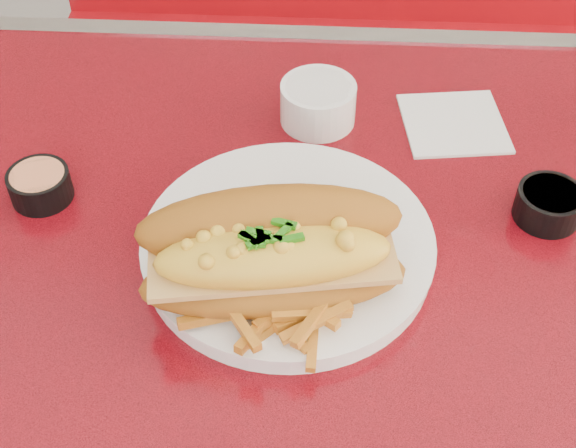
# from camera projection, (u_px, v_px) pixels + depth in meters

# --- Properties ---
(diner_table) EXTENTS (1.23, 0.83, 0.77)m
(diner_table) POSITION_uv_depth(u_px,v_px,m) (385.00, 381.00, 0.84)
(diner_table) COLOR red
(diner_table) RESTS_ON ground
(booth_bench_far) EXTENTS (1.20, 0.51, 0.90)m
(booth_bench_far) POSITION_uv_depth(u_px,v_px,m) (360.00, 129.00, 1.63)
(booth_bench_far) COLOR #A40A14
(booth_bench_far) RESTS_ON ground
(dinner_plate) EXTENTS (0.32, 0.32, 0.02)m
(dinner_plate) POSITION_uv_depth(u_px,v_px,m) (288.00, 246.00, 0.74)
(dinner_plate) COLOR white
(dinner_plate) RESTS_ON diner_table
(mac_hoagie) EXTENTS (0.24, 0.14, 0.10)m
(mac_hoagie) POSITION_uv_depth(u_px,v_px,m) (272.00, 253.00, 0.66)
(mac_hoagie) COLOR #AC671B
(mac_hoagie) RESTS_ON dinner_plate
(fries_pile) EXTENTS (0.11, 0.10, 0.03)m
(fries_pile) POSITION_uv_depth(u_px,v_px,m) (268.00, 284.00, 0.68)
(fries_pile) COLOR orange
(fries_pile) RESTS_ON dinner_plate
(fork) EXTENTS (0.06, 0.12, 0.00)m
(fork) POSITION_uv_depth(u_px,v_px,m) (287.00, 284.00, 0.69)
(fork) COLOR silver
(fork) RESTS_ON dinner_plate
(gravy_ramekin) EXTENTS (0.10, 0.10, 0.05)m
(gravy_ramekin) POSITION_uv_depth(u_px,v_px,m) (318.00, 102.00, 0.87)
(gravy_ramekin) COLOR white
(gravy_ramekin) RESTS_ON diner_table
(sauce_cup_left) EXTENTS (0.06, 0.06, 0.03)m
(sauce_cup_left) POSITION_uv_depth(u_px,v_px,m) (40.00, 184.00, 0.79)
(sauce_cup_left) COLOR black
(sauce_cup_left) RESTS_ON diner_table
(sauce_cup_right) EXTENTS (0.08, 0.08, 0.03)m
(sauce_cup_right) POSITION_uv_depth(u_px,v_px,m) (549.00, 203.00, 0.77)
(sauce_cup_right) COLOR black
(sauce_cup_right) RESTS_ON diner_table
(paper_napkin) EXTENTS (0.12, 0.12, 0.00)m
(paper_napkin) POSITION_uv_depth(u_px,v_px,m) (454.00, 123.00, 0.88)
(paper_napkin) COLOR white
(paper_napkin) RESTS_ON diner_table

